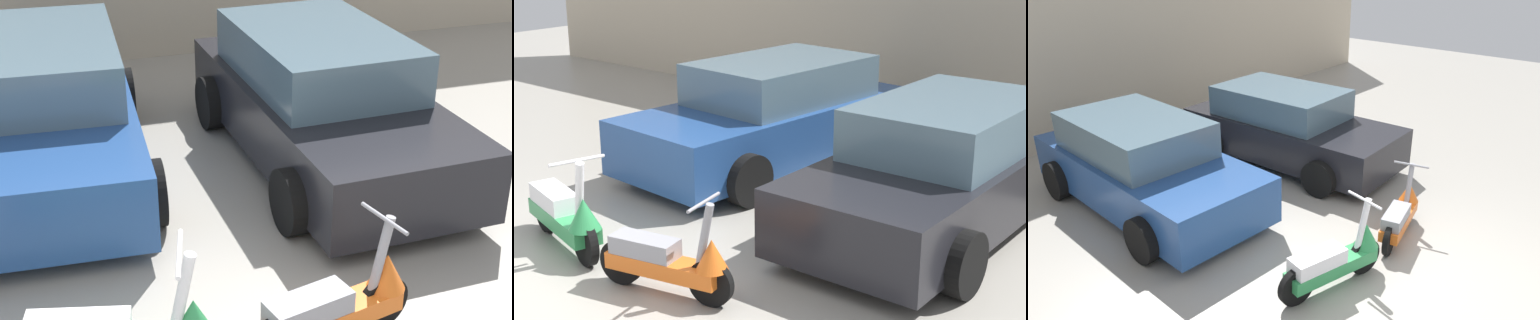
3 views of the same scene
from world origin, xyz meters
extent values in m
plane|color=#9E998E|center=(0.00, 0.00, 0.00)|extent=(28.00, 28.00, 0.00)
cylinder|color=black|center=(-0.27, 0.71, 0.23)|extent=(0.47, 0.19, 0.47)
cylinder|color=black|center=(-1.28, 0.97, 0.23)|extent=(0.47, 0.19, 0.47)
cube|color=#2D8C4C|center=(-0.77, 0.84, 0.29)|extent=(1.25, 0.58, 0.16)
cube|color=white|center=(-0.99, 0.90, 0.46)|extent=(0.73, 0.43, 0.18)
cylinder|color=white|center=(-0.33, 0.73, 0.70)|extent=(0.23, 0.13, 0.66)
cylinder|color=white|center=(-0.33, 0.73, 1.03)|extent=(0.17, 0.53, 0.03)
cone|color=#2D8C4C|center=(-0.25, 0.71, 0.53)|extent=(0.38, 0.38, 0.30)
cylinder|color=black|center=(1.21, 0.89, 0.21)|extent=(0.43, 0.17, 0.42)
cylinder|color=black|center=(0.29, 0.68, 0.21)|extent=(0.43, 0.17, 0.42)
cube|color=orange|center=(0.75, 0.78, 0.26)|extent=(1.13, 0.50, 0.15)
cube|color=gray|center=(0.56, 0.74, 0.42)|extent=(0.66, 0.38, 0.17)
cylinder|color=gray|center=(1.16, 0.88, 0.64)|extent=(0.21, 0.11, 0.60)
cylinder|color=gray|center=(1.16, 0.88, 0.94)|extent=(0.14, 0.48, 0.03)
cone|color=orange|center=(1.22, 0.89, 0.48)|extent=(0.34, 0.34, 0.28)
cube|color=navy|center=(-0.92, 4.20, 0.51)|extent=(1.95, 4.18, 0.68)
cube|color=slate|center=(-0.90, 4.45, 1.12)|extent=(1.64, 2.38, 0.54)
cylinder|color=black|center=(-0.12, 2.89, 0.31)|extent=(0.25, 0.63, 0.62)
cylinder|color=black|center=(-1.88, 3.00, 0.31)|extent=(0.25, 0.63, 0.62)
cylinder|color=black|center=(0.04, 5.41, 0.31)|extent=(0.25, 0.63, 0.62)
cylinder|color=black|center=(-1.72, 5.52, 0.31)|extent=(0.25, 0.63, 0.62)
cube|color=black|center=(1.87, 3.64, 0.50)|extent=(1.80, 4.08, 0.67)
cube|color=slate|center=(1.86, 3.88, 1.10)|extent=(1.55, 2.30, 0.53)
cylinder|color=black|center=(2.78, 2.42, 0.31)|extent=(0.23, 0.62, 0.61)
cylinder|color=black|center=(1.03, 2.36, 0.31)|extent=(0.23, 0.62, 0.61)
cylinder|color=black|center=(0.96, 4.86, 0.31)|extent=(0.23, 0.62, 0.61)
camera|label=1|loc=(-1.13, -3.33, 3.69)|focal=55.00mm
camera|label=2|loc=(5.45, -3.43, 3.23)|focal=55.00mm
camera|label=3|loc=(-4.86, -1.88, 3.77)|focal=35.00mm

